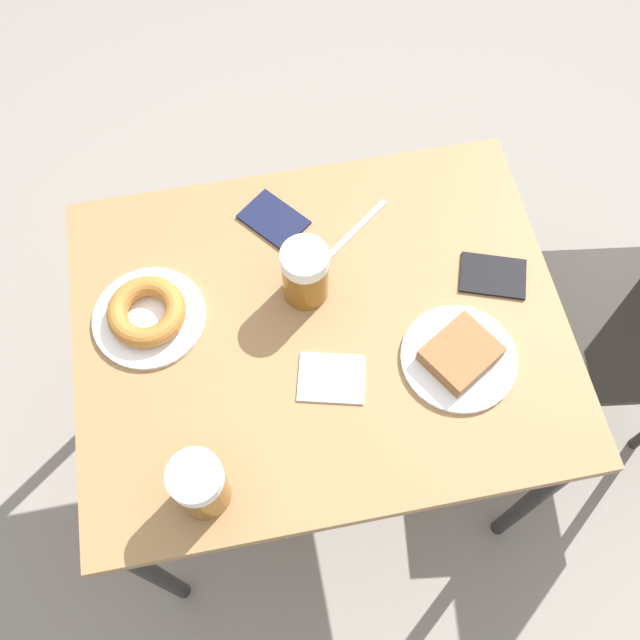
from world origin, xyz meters
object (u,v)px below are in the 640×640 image
plate_with_donut (147,314)px  passport_far_edge (274,220)px  passport_near_edge (493,276)px  napkin_folded (332,378)px  beer_mug_center (200,485)px  plate_with_cake (460,356)px  beer_mug_left (305,273)px  fork (357,229)px

plate_with_donut → passport_far_edge: 0.32m
passport_near_edge → napkin_folded: bearing=-66.8°
plate_with_donut → napkin_folded: bearing=59.8°
passport_far_edge → beer_mug_center: bearing=-20.9°
napkin_folded → beer_mug_center: bearing=-56.5°
plate_with_cake → passport_near_edge: plate_with_cake is taller
plate_with_donut → beer_mug_left: (-0.00, 0.30, 0.05)m
fork → passport_near_edge: bearing=56.5°
beer_mug_left → passport_near_edge: size_ratio=0.91×
beer_mug_center → plate_with_donut: bearing=-169.5°
beer_mug_center → passport_far_edge: bearing=159.1°
fork → beer_mug_left: bearing=-46.3°
plate_with_cake → passport_far_edge: plate_with_cake is taller
beer_mug_center → napkin_folded: size_ratio=0.97×
napkin_folded → beer_mug_left: bearing=-175.5°
beer_mug_center → fork: beer_mug_center is taller
beer_mug_left → fork: 0.19m
passport_near_edge → passport_far_edge: (-0.21, -0.40, 0.00)m
fork → passport_far_edge: passport_far_edge is taller
beer_mug_center → passport_near_edge: 0.68m
napkin_folded → passport_far_edge: passport_far_edge is taller
beer_mug_left → passport_far_edge: bearing=-168.6°
beer_mug_left → napkin_folded: beer_mug_left is taller
plate_with_donut → beer_mug_center: bearing=10.5°
beer_mug_left → passport_far_edge: beer_mug_left is taller
passport_near_edge → passport_far_edge: size_ratio=0.97×
beer_mug_center → napkin_folded: bearing=123.5°
beer_mug_center → fork: 0.60m
plate_with_cake → passport_near_edge: (-0.16, 0.11, -0.01)m
napkin_folded → passport_near_edge: bearing=113.2°
plate_with_donut → passport_near_edge: plate_with_donut is taller
beer_mug_center → passport_near_edge: bearing=117.8°
napkin_folded → passport_near_edge: size_ratio=0.94×
passport_near_edge → beer_mug_center: bearing=-62.2°
plate_with_cake → beer_mug_center: bearing=-71.9°
plate_with_donut → beer_mug_left: 0.30m
plate_with_cake → fork: 0.34m
plate_with_donut → passport_near_edge: size_ratio=1.43×
beer_mug_center → napkin_folded: (-0.16, 0.25, -0.07)m
plate_with_donut → passport_near_edge: 0.66m
beer_mug_center → plate_with_cake: bearing=108.1°
beer_mug_left → passport_far_edge: 0.19m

